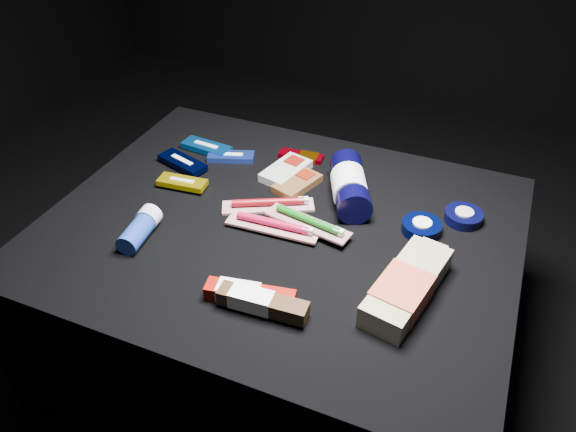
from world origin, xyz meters
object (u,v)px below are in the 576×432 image
at_px(deodorant_stick, 140,229).
at_px(toothpaste_carton_red, 246,294).
at_px(lotion_bottle, 350,185).
at_px(bodywash_bottle, 406,288).

relative_size(deodorant_stick, toothpaste_carton_red, 0.71).
height_order(lotion_bottle, deodorant_stick, lotion_bottle).
distance_m(lotion_bottle, toothpaste_carton_red, 0.38).
bearing_deg(deodorant_stick, bodywash_bottle, -1.97).
height_order(bodywash_bottle, deodorant_stick, bodywash_bottle).
bearing_deg(lotion_bottle, toothpaste_carton_red, -125.45).
distance_m(bodywash_bottle, deodorant_stick, 0.54).
distance_m(lotion_bottle, deodorant_stick, 0.46).
xyz_separation_m(lotion_bottle, toothpaste_carton_red, (-0.08, -0.37, -0.02)).
height_order(lotion_bottle, bodywash_bottle, lotion_bottle).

